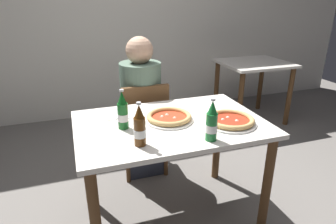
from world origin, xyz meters
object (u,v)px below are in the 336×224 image
(pizza_margherita_near, at_px, (169,117))
(chair_behind_table, at_px, (143,124))
(beer_bottle_center, at_px, (212,123))
(dining_table_main, at_px, (170,138))
(beer_bottle_left, at_px, (123,112))
(diner_seated, at_px, (142,111))
(dining_table_background, at_px, (253,75))
(beer_bottle_right, at_px, (140,128))
(napkin_with_cutlery, at_px, (120,114))
(pizza_marinara_far, at_px, (230,120))

(pizza_margherita_near, bearing_deg, chair_behind_table, 93.00)
(beer_bottle_center, bearing_deg, dining_table_main, 113.24)
(beer_bottle_left, bearing_deg, pizza_margherita_near, 4.09)
(diner_seated, xyz_separation_m, dining_table_background, (1.59, 0.71, 0.01))
(chair_behind_table, relative_size, diner_seated, 0.70)
(diner_seated, relative_size, beer_bottle_right, 4.89)
(beer_bottle_center, relative_size, beer_bottle_right, 1.00)
(dining_table_main, height_order, chair_behind_table, chair_behind_table)
(beer_bottle_left, bearing_deg, napkin_with_cutlery, 85.14)
(beer_bottle_right, height_order, napkin_with_cutlery, beer_bottle_right)
(chair_behind_table, distance_m, pizza_marinara_far, 0.89)
(pizza_marinara_far, relative_size, napkin_with_cutlery, 1.67)
(pizza_margherita_near, bearing_deg, napkin_with_cutlery, 144.00)
(pizza_margherita_near, relative_size, beer_bottle_left, 1.28)
(chair_behind_table, bearing_deg, beer_bottle_left, 66.34)
(chair_behind_table, height_order, beer_bottle_right, beer_bottle_right)
(chair_behind_table, distance_m, beer_bottle_center, 1.00)
(pizza_marinara_far, bearing_deg, dining_table_main, 157.81)
(chair_behind_table, height_order, diner_seated, diner_seated)
(beer_bottle_center, relative_size, napkin_with_cutlery, 1.27)
(pizza_margherita_near, xyz_separation_m, pizza_marinara_far, (0.35, -0.17, -0.00))
(diner_seated, bearing_deg, beer_bottle_right, -104.10)
(pizza_margherita_near, height_order, pizza_marinara_far, same)
(dining_table_background, height_order, beer_bottle_right, beer_bottle_right)
(diner_seated, relative_size, pizza_marinara_far, 3.71)
(dining_table_main, xyz_separation_m, pizza_marinara_far, (0.35, -0.14, 0.13))
(beer_bottle_center, bearing_deg, beer_bottle_right, 169.88)
(dining_table_background, relative_size, napkin_with_cutlery, 4.10)
(beer_bottle_center, bearing_deg, beer_bottle_left, 144.15)
(dining_table_main, height_order, napkin_with_cutlery, napkin_with_cutlery)
(napkin_with_cutlery, bearing_deg, beer_bottle_right, -86.89)
(dining_table_main, distance_m, diner_seated, 0.66)
(pizza_marinara_far, bearing_deg, chair_behind_table, 117.02)
(beer_bottle_left, bearing_deg, pizza_marinara_far, -12.85)
(diner_seated, height_order, pizza_marinara_far, diner_seated)
(pizza_margherita_near, distance_m, beer_bottle_right, 0.38)
(pizza_margherita_near, height_order, beer_bottle_left, beer_bottle_left)
(dining_table_background, xyz_separation_m, beer_bottle_center, (-1.43, -1.68, 0.26))
(napkin_with_cutlery, bearing_deg, beer_bottle_left, -94.86)
(dining_table_main, bearing_deg, pizza_margherita_near, 93.41)
(dining_table_main, height_order, pizza_marinara_far, pizza_marinara_far)
(dining_table_main, xyz_separation_m, napkin_with_cutlery, (-0.28, 0.23, 0.12))
(diner_seated, height_order, dining_table_background, diner_seated)
(dining_table_main, xyz_separation_m, beer_bottle_left, (-0.30, 0.01, 0.22))
(chair_behind_table, relative_size, napkin_with_cutlery, 4.36)
(dining_table_main, height_order, beer_bottle_left, beer_bottle_left)
(diner_seated, relative_size, pizza_margherita_near, 3.83)
(dining_table_background, height_order, beer_bottle_center, beer_bottle_center)
(chair_behind_table, height_order, pizza_margherita_near, chair_behind_table)
(dining_table_main, xyz_separation_m, diner_seated, (-0.03, 0.66, -0.05))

